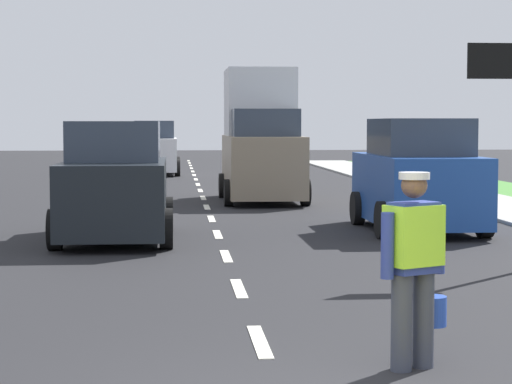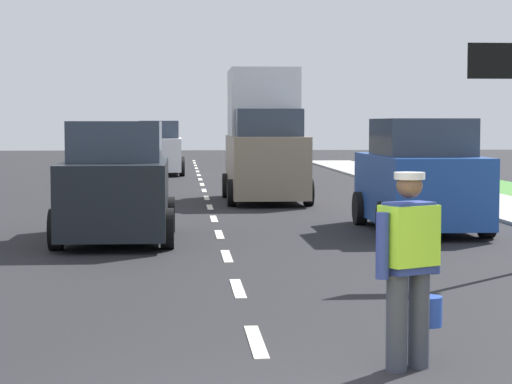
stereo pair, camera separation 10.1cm
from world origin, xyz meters
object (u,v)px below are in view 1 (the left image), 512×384
car_parked_far (418,179)px  car_oncoming_lead (115,185)px  road_worker (415,260)px  delivery_truck (261,141)px  car_oncoming_third (155,150)px

car_parked_far → car_oncoming_lead: car_parked_far is taller
car_parked_far → car_oncoming_lead: bearing=-169.4°
road_worker → delivery_truck: (0.31, 18.01, 0.68)m
car_parked_far → car_oncoming_lead: 5.83m
road_worker → car_oncoming_third: 31.92m
delivery_truck → car_parked_far: bearing=-72.7°
road_worker → car_parked_far: bearing=75.7°
car_oncoming_third → car_oncoming_lead: bearing=-90.7°
delivery_truck → car_parked_far: delivery_truck is taller
car_parked_far → car_oncoming_third: car_oncoming_third is taller
delivery_truck → car_oncoming_third: 14.15m
road_worker → car_oncoming_lead: car_oncoming_lead is taller
road_worker → car_parked_far: size_ratio=0.42×
car_oncoming_lead → car_oncoming_third: bearing=89.3°
car_oncoming_third → car_oncoming_lead: (-0.27, -22.41, -0.03)m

